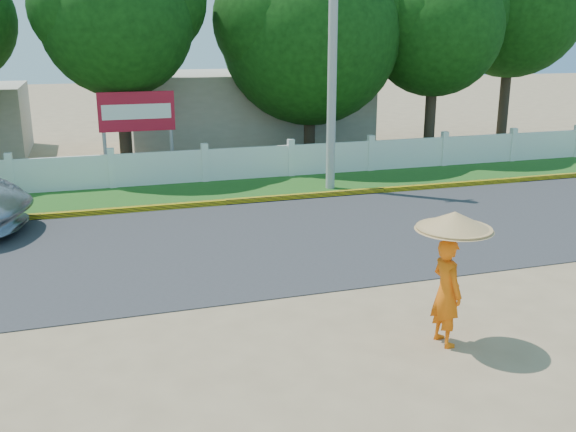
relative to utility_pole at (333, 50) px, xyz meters
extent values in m
plane|color=#9E8460|center=(-3.63, -9.03, -4.31)|extent=(120.00, 120.00, 0.00)
cube|color=#38383A|center=(-3.63, -4.53, -4.30)|extent=(60.00, 7.00, 0.02)
cube|color=#2D601E|center=(-3.63, 0.72, -4.30)|extent=(60.00, 3.50, 0.03)
cube|color=yellow|center=(-3.63, -0.98, -4.23)|extent=(40.00, 0.18, 0.16)
cube|color=silver|center=(-3.63, 2.17, -3.76)|extent=(40.00, 0.10, 1.10)
cube|color=#B7AD99|center=(-0.63, 8.97, -2.71)|extent=(10.00, 6.00, 3.20)
cylinder|color=#9B9B98|center=(0.00, 0.00, 0.00)|extent=(0.28, 0.28, 8.62)
imported|color=orange|center=(-2.12, -10.51, -3.44)|extent=(0.47, 0.67, 1.75)
cylinder|color=gray|center=(-2.07, -10.51, -2.76)|extent=(0.02, 0.02, 1.13)
cone|color=#AE8550|center=(-2.07, -10.51, -2.28)|extent=(1.20, 1.20, 0.29)
cylinder|color=gray|center=(-6.76, 3.27, -3.31)|extent=(0.12, 0.12, 2.00)
cylinder|color=gray|center=(-4.56, 3.27, -3.31)|extent=(0.12, 0.12, 2.00)
cube|color=#AC1225|center=(-5.66, 3.27, -2.01)|extent=(2.50, 0.12, 1.30)
cube|color=silver|center=(-5.66, 3.21, -2.01)|extent=(2.25, 0.02, 0.49)
cylinder|color=#473828|center=(10.48, 5.85, -2.16)|extent=(0.44, 0.44, 4.31)
sphere|color=#144A11|center=(10.48, 5.85, 1.69)|extent=(6.15, 6.15, 6.15)
cylinder|color=#473828|center=(1.08, 5.12, -2.87)|extent=(0.44, 0.44, 2.89)
sphere|color=#144A11|center=(1.08, 5.12, 0.45)|extent=(6.81, 6.81, 6.81)
cylinder|color=#473828|center=(6.11, 4.61, -2.54)|extent=(0.44, 0.44, 3.54)
sphere|color=#144A11|center=(6.11, 4.61, 0.69)|extent=(5.30, 5.30, 5.30)
cylinder|color=#473828|center=(-6.00, 4.69, -2.40)|extent=(0.44, 0.44, 3.82)
sphere|color=#144A11|center=(-6.00, 4.69, 0.94)|extent=(5.19, 5.19, 5.19)
camera|label=1|loc=(-7.28, -18.66, 0.44)|focal=40.00mm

